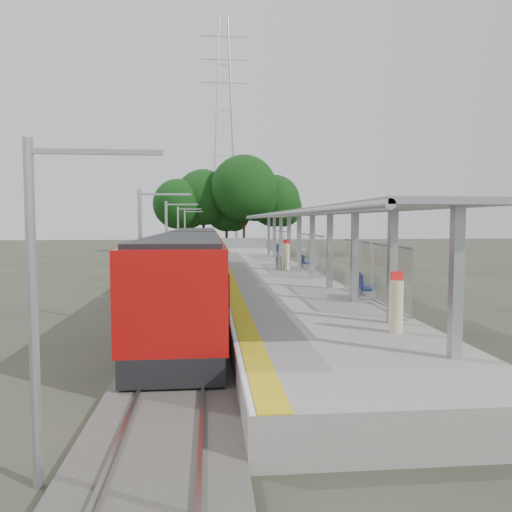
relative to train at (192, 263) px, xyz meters
The scene contains 16 objects.
ground 13.23m from the train, 69.87° to the right, with size 200.00×200.00×0.00m, color #474438.
trackbed 7.96m from the train, 90.01° to the left, with size 3.00×70.00×0.24m, color #59544C.
platform 9.07m from the train, 59.78° to the left, with size 6.00×50.00×1.00m, color gray.
tactile_strip 8.03m from the train, 75.84° to the left, with size 0.60×50.00×0.02m, color gold.
end_fence 32.99m from the train, 82.16° to the left, with size 6.00×0.10×1.20m, color #9EA0A5.
train is the anchor object (origin of this frame).
canopy 7.56m from the train, 32.64° to the left, with size 3.27×38.00×3.66m.
pylon 63.14m from the train, 86.70° to the left, with size 8.00×4.00×38.00m, color #9EA0A5, non-canonical shape.
tree_cluster 40.88m from the train, 85.07° to the left, with size 19.34×11.31×12.56m.
catenary_masts 6.99m from the train, 104.32° to the left, with size 2.08×48.16×5.40m.
bench_near 9.02m from the train, 37.86° to the right, with size 0.79×1.56×1.03m.
bench_mid 10.29m from the train, 46.14° to the left, with size 0.42×1.34×0.91m.
bench_far 20.24m from the train, 69.45° to the left, with size 0.52×1.64×1.11m.
info_pillar_near 13.12m from the train, 62.07° to the right, with size 0.39×0.39×1.74m.
info_pillar_far 8.97m from the train, 49.21° to the left, with size 0.45×0.45×1.98m.
litter_bin 8.58m from the train, 51.27° to the left, with size 0.42×0.42×0.87m, color #9EA0A5.
Camera 1 is at (-3.61, -12.82, 4.16)m, focal length 35.00 mm.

